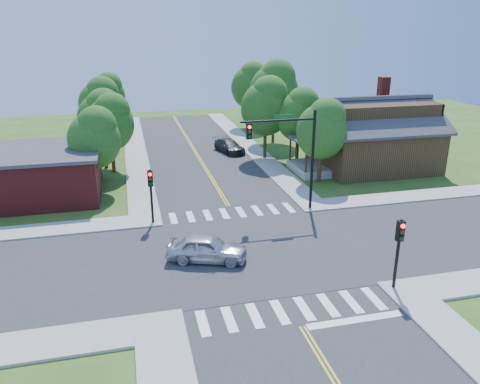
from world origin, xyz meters
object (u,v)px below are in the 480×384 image
object	(u,v)px
signal_pole_se	(399,242)
car_silver	(207,249)
signal_pole_nw	(151,187)
car_dgrey	(229,146)
house_ne	(374,133)
signal_mast_ne	(290,145)

from	to	relation	value
signal_pole_se	car_silver	xyz separation A→B (m)	(-8.59, 5.25, -1.90)
signal_pole_nw	car_silver	size ratio (longest dim) A/B	0.79
car_dgrey	signal_pole_se	bearing A→B (deg)	-101.15
house_ne	car_silver	world-z (taller)	house_ne
signal_mast_ne	signal_pole_se	world-z (taller)	signal_mast_ne
house_ne	car_dgrey	size ratio (longest dim) A/B	2.69
signal_mast_ne	signal_pole_nw	distance (m)	9.76
signal_mast_ne	signal_pole_se	distance (m)	11.55
house_ne	car_dgrey	xyz separation A→B (m)	(-11.67, 8.52, -2.67)
car_silver	car_dgrey	size ratio (longest dim) A/B	1.00
signal_pole_se	car_dgrey	distance (m)	28.53
signal_pole_nw	car_dgrey	xyz separation A→B (m)	(9.04, 17.17, -2.01)
signal_mast_ne	house_ne	bearing A→B (deg)	37.68
signal_pole_se	car_dgrey	size ratio (longest dim) A/B	0.78
signal_mast_ne	signal_pole_nw	size ratio (longest dim) A/B	1.89
house_ne	car_dgrey	world-z (taller)	house_ne
signal_pole_nw	house_ne	bearing A→B (deg)	22.69
signal_pole_se	signal_pole_nw	world-z (taller)	same
signal_mast_ne	house_ne	size ratio (longest dim) A/B	0.55
signal_mast_ne	house_ne	world-z (taller)	signal_mast_ne
car_silver	signal_pole_se	bearing A→B (deg)	-102.08
signal_mast_ne	car_dgrey	world-z (taller)	signal_mast_ne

